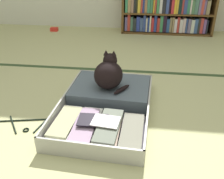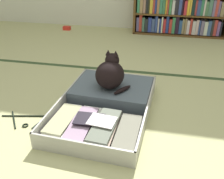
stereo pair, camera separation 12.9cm
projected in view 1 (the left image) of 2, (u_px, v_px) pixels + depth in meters
The scene contains 7 objects.
ground_plane at pixel (108, 129), 1.66m from camera, with size 10.00×10.00×0.00m, color tan.
tatami_border at pixel (121, 71), 2.45m from camera, with size 4.80×0.05×0.00m.
bookshelf at pixel (167, 4), 3.37m from camera, with size 1.22×0.27×0.79m.
open_suitcase at pixel (106, 103), 1.84m from camera, with size 0.66×0.95×0.11m.
black_cat at pixel (109, 74), 1.88m from camera, with size 0.29×0.26×0.28m.
clothes_hanger at pixel (28, 123), 1.71m from camera, with size 0.39×0.23×0.01m.
small_red_pouch at pixel (54, 29), 3.61m from camera, with size 0.10×0.07×0.05m.
Camera 1 is at (0.18, -1.31, 1.03)m, focal length 40.81 mm.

